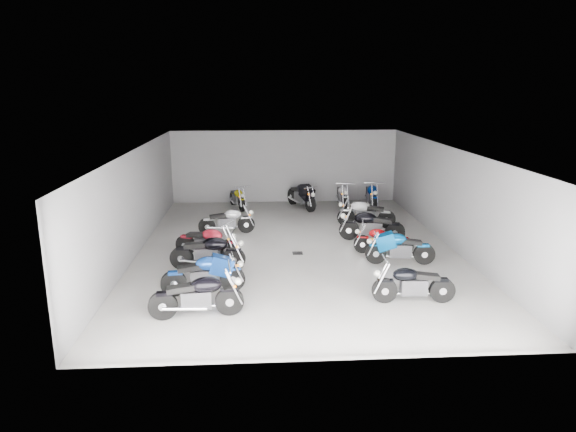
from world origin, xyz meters
name	(u,v)px	position (x,y,z in m)	size (l,w,h in m)	color
ground	(296,248)	(0.00, 0.00, 0.00)	(14.00, 14.00, 0.00)	#A19E98
wall_back	(284,166)	(0.00, 7.00, 1.60)	(10.00, 0.10, 3.20)	slate
wall_left	(136,202)	(-5.00, 0.00, 1.60)	(0.10, 14.00, 3.20)	slate
wall_right	(452,198)	(5.00, 0.00, 1.60)	(0.10, 14.00, 3.20)	slate
ceiling	(297,149)	(0.00, 0.00, 3.22)	(10.00, 14.00, 0.04)	black
drain_grate	(298,253)	(0.00, -0.50, 0.01)	(0.32, 0.32, 0.01)	black
motorcycle_left_a	(197,296)	(-2.61, -4.91, 0.51)	(2.14, 0.48, 0.94)	black
motorcycle_left_b	(204,274)	(-2.59, -3.54, 0.51)	(2.11, 0.52, 0.93)	black
motorcycle_left_c	(208,252)	(-2.64, -1.82, 0.52)	(2.17, 0.52, 0.96)	black
motorcycle_left_d	(207,242)	(-2.78, -0.75, 0.50)	(1.96, 0.99, 0.92)	black
motorcycle_left_f	(227,221)	(-2.30, 1.85, 0.48)	(1.99, 0.47, 0.88)	black
motorcycle_right_a	(413,284)	(2.46, -4.41, 0.48)	(2.01, 0.42, 0.88)	black
motorcycle_right_c	(399,248)	(2.90, -1.65, 0.49)	(2.04, 0.46, 0.90)	black
motorcycle_right_d	(383,240)	(2.64, -0.70, 0.44)	(1.83, 0.54, 0.81)	black
motorcycle_right_e	(371,226)	(2.57, 0.69, 0.53)	(2.18, 0.72, 0.97)	black
motorcycle_right_f	(365,213)	(2.76, 2.48, 0.52)	(2.12, 0.71, 0.95)	black
motorcycle_back_b	(237,198)	(-2.09, 5.76, 0.47)	(0.73, 1.89, 0.86)	black
motorcycle_back_d	(302,196)	(0.65, 5.62, 0.55)	(1.05, 2.18, 1.01)	black
motorcycle_back_e	(342,195)	(2.45, 5.86, 0.50)	(0.41, 2.10, 0.92)	black
motorcycle_back_f	(372,195)	(3.67, 5.57, 0.54)	(0.48, 2.26, 0.99)	black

